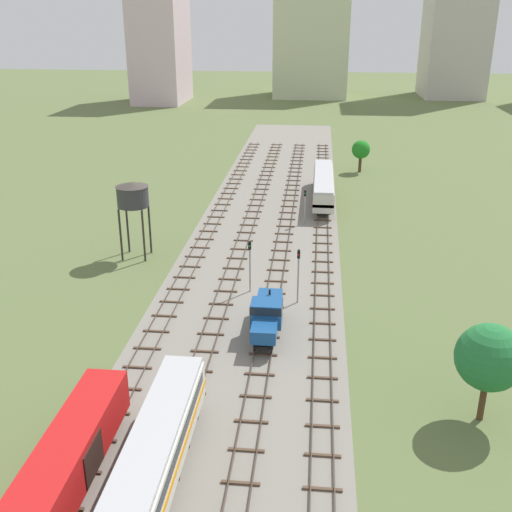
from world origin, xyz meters
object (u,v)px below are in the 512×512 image
at_px(passenger_coach_left_nearest, 143,485).
at_px(diesel_railcar_centre_midfar, 323,184).
at_px(signal_post_nearest, 250,260).
at_px(signal_post_near, 298,269).
at_px(shunter_loco_centre_left_mid, 267,314).
at_px(signal_post_mid, 305,202).
at_px(water_tower, 133,196).
at_px(freight_boxcar_far_left_near, 70,455).

distance_m(passenger_coach_left_nearest, diesel_railcar_centre_midfar, 64.83).
distance_m(signal_post_nearest, signal_post_near, 5.37).
height_order(shunter_loco_centre_left_mid, diesel_railcar_centre_midfar, diesel_railcar_centre_midfar).
xyz_separation_m(passenger_coach_left_nearest, shunter_loco_centre_left_mid, (4.95, 22.09, -0.60)).
xyz_separation_m(shunter_loco_centre_left_mid, diesel_railcar_centre_midfar, (4.95, 41.98, 0.59)).
distance_m(shunter_loco_centre_left_mid, signal_post_mid, 30.88).
distance_m(diesel_railcar_centre_midfar, signal_post_nearest, 34.15).
bearing_deg(signal_post_nearest, shunter_loco_centre_left_mid, -74.05).
xyz_separation_m(diesel_railcar_centre_midfar, water_tower, (-21.67, -25.03, 4.81)).
bearing_deg(diesel_railcar_centre_midfar, shunter_loco_centre_left_mid, -96.72).
distance_m(shunter_loco_centre_left_mid, water_tower, 24.41).
height_order(freight_boxcar_far_left_near, signal_post_mid, signal_post_mid).
relative_size(passenger_coach_left_nearest, signal_post_mid, 4.53).
relative_size(passenger_coach_left_nearest, signal_post_near, 3.87).
relative_size(water_tower, signal_post_mid, 1.85).
relative_size(freight_boxcar_far_left_near, signal_post_mid, 2.88).
bearing_deg(signal_post_mid, freight_boxcar_far_left_near, -103.68).
distance_m(freight_boxcar_far_left_near, water_tower, 37.90).
bearing_deg(passenger_coach_left_nearest, diesel_railcar_centre_midfar, 81.22).
bearing_deg(signal_post_nearest, water_tower, 149.81).
xyz_separation_m(freight_boxcar_far_left_near, water_tower, (-6.84, 36.95, 4.96)).
distance_m(passenger_coach_left_nearest, signal_post_mid, 53.38).
relative_size(passenger_coach_left_nearest, shunter_loco_centre_left_mid, 2.60).
height_order(passenger_coach_left_nearest, signal_post_near, signal_post_near).
bearing_deg(shunter_loco_centre_left_mid, diesel_railcar_centre_midfar, 83.28).
bearing_deg(passenger_coach_left_nearest, freight_boxcar_far_left_near, 157.04).
relative_size(shunter_loco_centre_left_mid, water_tower, 0.94).
relative_size(water_tower, signal_post_nearest, 1.60).
relative_size(shunter_loco_centre_left_mid, signal_post_near, 1.49).
distance_m(shunter_loco_centre_left_mid, signal_post_nearest, 9.13).
distance_m(passenger_coach_left_nearest, freight_boxcar_far_left_near, 5.37).
height_order(water_tower, signal_post_near, water_tower).
bearing_deg(shunter_loco_centre_left_mid, passenger_coach_left_nearest, -102.62).
height_order(diesel_railcar_centre_midfar, signal_post_mid, signal_post_mid).
height_order(freight_boxcar_far_left_near, diesel_railcar_centre_midfar, diesel_railcar_centre_midfar).
bearing_deg(signal_post_near, signal_post_nearest, 157.19).
bearing_deg(water_tower, signal_post_nearest, -30.19).
height_order(freight_boxcar_far_left_near, signal_post_nearest, signal_post_nearest).
xyz_separation_m(water_tower, signal_post_nearest, (14.25, -8.29, -3.87)).
distance_m(passenger_coach_left_nearest, water_tower, 41.06).
height_order(shunter_loco_centre_left_mid, signal_post_mid, signal_post_mid).
height_order(freight_boxcar_far_left_near, water_tower, water_tower).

